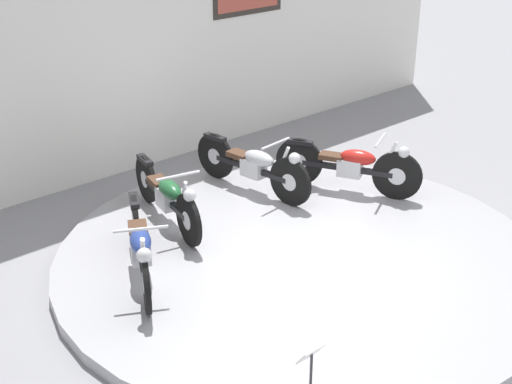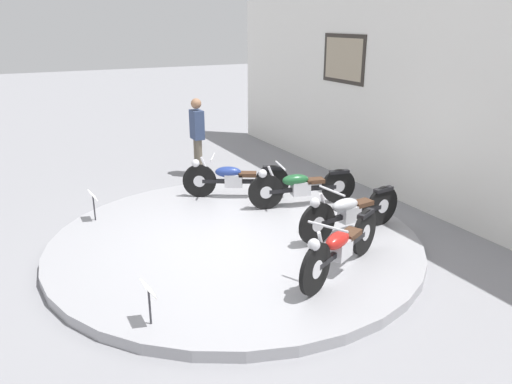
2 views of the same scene
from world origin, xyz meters
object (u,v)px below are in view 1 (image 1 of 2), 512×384
at_px(motorcycle_green, 167,195).
at_px(info_placard_front_left, 312,360).
at_px(motorcycle_blue, 140,246).
at_px(motorcycle_red, 350,164).
at_px(motorcycle_silver, 254,165).

height_order(motorcycle_green, info_placard_front_left, motorcycle_green).
bearing_deg(motorcycle_blue, motorcycle_red, 0.02).
xyz_separation_m(motorcycle_red, info_placard_front_left, (-3.33, -2.51, -0.03)).
bearing_deg(motorcycle_green, info_placard_front_left, -105.98).
height_order(motorcycle_green, motorcycle_silver, motorcycle_silver).
distance_m(motorcycle_green, info_placard_front_left, 3.51).
xyz_separation_m(motorcycle_silver, info_placard_front_left, (-2.37, -3.38, -0.02)).
relative_size(motorcycle_green, motorcycle_red, 1.06).
height_order(motorcycle_blue, motorcycle_silver, motorcycle_silver).
bearing_deg(motorcycle_blue, motorcycle_green, 42.05).
distance_m(motorcycle_blue, motorcycle_green, 1.29).
xyz_separation_m(motorcycle_blue, motorcycle_red, (3.32, 0.00, 0.01)).
xyz_separation_m(motorcycle_blue, motorcycle_silver, (2.36, 0.86, 0.01)).
distance_m(motorcycle_green, motorcycle_red, 2.51).
relative_size(motorcycle_blue, info_placard_front_left, 3.43).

